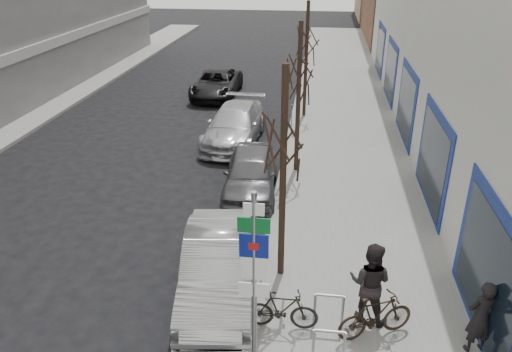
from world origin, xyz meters
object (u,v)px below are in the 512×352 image
(bike_rack, at_px, (329,343))
(meter_back, at_px, (292,116))
(tree_far, at_px, (307,32))
(meter_front, at_px, (261,257))
(parked_car_mid, at_px, (251,173))
(bike_far_inner, at_px, (376,316))
(pedestrian_near, at_px, (481,317))
(meter_mid, at_px, (281,166))
(bike_mid_inner, at_px, (282,309))
(tree_near, at_px, (284,126))
(pedestrian_far, at_px, (370,282))
(tree_mid, at_px, (300,63))
(highway_sign_pole, at_px, (254,282))
(parked_car_back, at_px, (235,125))
(lane_car, at_px, (217,83))
(parked_car_front, at_px, (218,267))

(bike_rack, xyz_separation_m, meter_back, (-1.65, 13.40, 0.26))
(tree_far, height_order, meter_front, tree_far)
(meter_back, bearing_deg, meter_front, -90.00)
(parked_car_mid, bearing_deg, meter_front, -83.28)
(bike_far_inner, distance_m, pedestrian_near, 2.05)
(meter_mid, relative_size, bike_far_inner, 0.73)
(meter_front, xyz_separation_m, bike_mid_inner, (0.65, -1.50, -0.28))
(tree_near, xyz_separation_m, meter_mid, (-0.45, 5.00, -3.19))
(meter_front, bearing_deg, tree_near, 48.01)
(bike_rack, bearing_deg, tree_near, 112.48)
(bike_rack, xyz_separation_m, tree_far, (-1.20, 15.90, 3.44))
(pedestrian_near, distance_m, pedestrian_far, 2.26)
(meter_front, xyz_separation_m, meter_mid, (0.00, 5.50, 0.00))
(pedestrian_far, bearing_deg, tree_mid, -57.69)
(pedestrian_far, bearing_deg, meter_front, -2.90)
(tree_near, relative_size, tree_far, 1.00)
(tree_near, bearing_deg, bike_mid_inner, -84.36)
(tree_far, bearing_deg, bike_mid_inner, -89.25)
(highway_sign_pole, relative_size, parked_car_mid, 0.97)
(tree_near, distance_m, meter_front, 3.26)
(meter_front, relative_size, bike_mid_inner, 0.80)
(parked_car_back, bearing_deg, tree_mid, -43.38)
(bike_far_inner, distance_m, lane_car, 19.71)
(tree_near, distance_m, bike_mid_inner, 4.01)
(pedestrian_far, bearing_deg, tree_near, -17.34)
(bike_mid_inner, xyz_separation_m, parked_car_back, (-3.00, 11.38, 0.13))
(bike_rack, relative_size, lane_car, 0.45)
(meter_front, distance_m, meter_mid, 5.50)
(tree_mid, height_order, parked_car_mid, tree_mid)
(tree_mid, distance_m, meter_mid, 3.55)
(bike_rack, xyz_separation_m, parked_car_front, (-2.64, 2.06, 0.11))
(bike_rack, height_order, parked_car_back, parked_car_back)
(pedestrian_near, bearing_deg, highway_sign_pole, 1.41)
(parked_car_front, height_order, pedestrian_near, pedestrian_near)
(meter_mid, distance_m, pedestrian_near, 8.52)
(highway_sign_pole, xyz_separation_m, parked_car_mid, (-1.23, 8.19, -1.72))
(bike_far_inner, relative_size, parked_car_mid, 0.40)
(bike_mid_inner, bearing_deg, tree_far, 0.23)
(parked_car_mid, distance_m, pedestrian_near, 8.85)
(lane_car, height_order, pedestrian_near, pedestrian_near)
(tree_mid, height_order, pedestrian_far, tree_mid)
(tree_near, xyz_separation_m, bike_far_inner, (2.17, -1.99, -3.42))
(parked_car_mid, bearing_deg, parked_car_front, -94.11)
(meter_front, bearing_deg, lane_car, 105.22)
(bike_rack, distance_m, bike_mid_inner, 1.35)
(highway_sign_pole, relative_size, bike_mid_inner, 2.64)
(parked_car_mid, bearing_deg, pedestrian_near, -54.48)
(highway_sign_pole, distance_m, pedestrian_far, 3.33)
(tree_mid, distance_m, parked_car_mid, 4.08)
(tree_far, relative_size, bike_mid_inner, 3.45)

